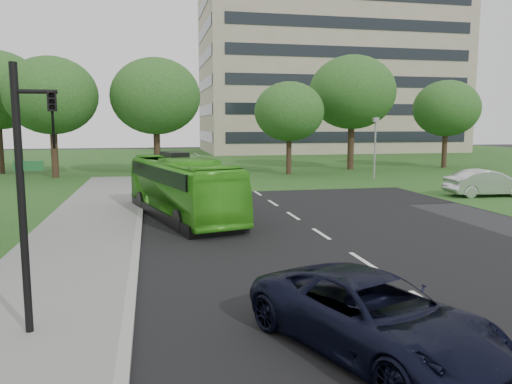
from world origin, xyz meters
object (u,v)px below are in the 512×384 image
(tree_park_d, at_px, (352,93))
(tree_park_e, at_px, (447,109))
(camera_pole, at_px, (375,140))
(sedan, at_px, (487,183))
(bus, at_px, (182,188))
(traffic_light, at_px, (30,181))
(tree_park_c, at_px, (289,112))
(suv, at_px, (372,315))
(office_building, at_px, (328,74))
(tree_park_a, at_px, (51,96))
(tree_park_b, at_px, (156,96))

(tree_park_d, height_order, tree_park_e, tree_park_d)
(tree_park_d, distance_m, camera_pole, 10.04)
(sedan, distance_m, camera_pole, 10.44)
(tree_park_e, bearing_deg, bus, -141.43)
(tree_park_d, distance_m, traffic_light, 40.91)
(tree_park_c, distance_m, sedan, 17.97)
(sedan, bearing_deg, tree_park_c, 31.43)
(bus, height_order, traffic_light, traffic_light)
(suv, bearing_deg, office_building, 48.85)
(tree_park_a, distance_m, tree_park_b, 8.21)
(tree_park_b, distance_m, camera_pole, 18.41)
(tree_park_d, xyz_separation_m, suv, (-14.82, -36.77, -6.58))
(suv, bearing_deg, tree_park_b, 73.83)
(office_building, relative_size, tree_park_a, 4.12)
(suv, relative_size, camera_pole, 1.09)
(office_building, height_order, camera_pole, office_building)
(sedan, bearing_deg, bus, 103.48)
(tree_park_e, relative_size, sedan, 1.77)
(tree_park_c, bearing_deg, traffic_light, -114.13)
(suv, relative_size, traffic_light, 0.97)
(tree_park_e, height_order, camera_pole, tree_park_e)
(sedan, relative_size, camera_pole, 1.01)
(office_building, bearing_deg, tree_park_d, -106.19)
(office_building, relative_size, tree_park_e, 4.63)
(tree_park_b, relative_size, tree_park_c, 1.24)
(tree_park_b, xyz_separation_m, tree_park_d, (18.32, 1.80, 0.67))
(camera_pole, bearing_deg, sedan, -68.30)
(suv, xyz_separation_m, camera_pole, (13.10, 27.81, 2.40))
(tree_park_c, height_order, tree_park_d, tree_park_d)
(tree_park_a, height_order, bus, tree_park_a)
(tree_park_e, bearing_deg, tree_park_d, 179.32)
(tree_park_d, bearing_deg, office_building, 73.81)
(suv, height_order, camera_pole, camera_pole)
(traffic_light, xyz_separation_m, camera_pole, (19.45, 25.81, -0.09))
(office_building, distance_m, sedan, 53.95)
(tree_park_a, bearing_deg, tree_park_c, -4.22)
(tree_park_a, xyz_separation_m, suv, (11.71, -34.79, -5.86))
(tree_park_b, distance_m, suv, 35.63)
(office_building, distance_m, traffic_light, 75.19)
(sedan, bearing_deg, suv, 142.26)
(tree_park_b, distance_m, traffic_light, 33.27)
(tree_park_d, bearing_deg, camera_pole, -100.87)
(tree_park_c, distance_m, suv, 34.55)
(tree_park_c, distance_m, tree_park_e, 17.40)
(office_building, relative_size, traffic_light, 7.31)
(tree_park_b, bearing_deg, camera_pole, -23.33)
(tree_park_a, relative_size, suv, 1.83)
(tree_park_b, relative_size, sedan, 2.02)
(tree_park_e, bearing_deg, office_building, 90.55)
(tree_park_d, height_order, suv, tree_park_d)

